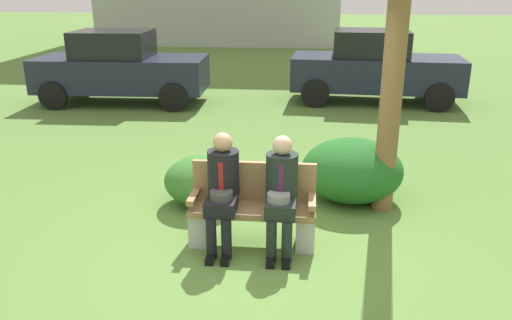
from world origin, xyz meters
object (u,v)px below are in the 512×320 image
at_px(park_bench, 253,209).
at_px(seated_man_left, 222,186).
at_px(parked_car_far, 375,67).
at_px(shrub_mid_lawn, 203,180).
at_px(parked_car_near, 120,68).
at_px(seated_man_right, 281,189).
at_px(shrub_near_bench, 352,170).

bearing_deg(park_bench, seated_man_left, -158.01).
bearing_deg(parked_car_far, shrub_mid_lawn, -114.68).
height_order(park_bench, parked_car_near, parked_car_near).
bearing_deg(seated_man_right, shrub_mid_lawn, 133.50).
height_order(shrub_mid_lawn, parked_car_far, parked_car_far).
bearing_deg(parked_car_far, park_bench, -106.31).
xyz_separation_m(park_bench, seated_man_right, (0.31, -0.13, 0.31)).
relative_size(seated_man_left, shrub_near_bench, 0.96).
distance_m(seated_man_right, parked_car_far, 7.60).
bearing_deg(seated_man_right, park_bench, 157.74).
xyz_separation_m(seated_man_left, seated_man_right, (0.63, -0.00, -0.01)).
distance_m(park_bench, seated_man_right, 0.46).
height_order(seated_man_right, parked_car_far, parked_car_far).
bearing_deg(shrub_mid_lawn, parked_car_near, 118.69).
bearing_deg(seated_man_left, parked_car_near, 117.51).
bearing_deg(parked_car_near, seated_man_right, -58.42).
height_order(seated_man_left, seated_man_right, seated_man_left).
xyz_separation_m(park_bench, seated_man_left, (-0.31, -0.13, 0.31)).
height_order(parked_car_near, parked_car_far, same).
distance_m(seated_man_left, shrub_near_bench, 2.09).
distance_m(seated_man_left, shrub_mid_lawn, 1.27).
bearing_deg(shrub_mid_lawn, seated_man_left, -68.68).
distance_m(shrub_near_bench, parked_car_far, 6.03).
xyz_separation_m(seated_man_left, parked_car_far, (2.44, 7.38, 0.13)).
bearing_deg(seated_man_left, shrub_mid_lawn, 111.32).
relative_size(seated_man_right, parked_car_far, 0.32).
xyz_separation_m(parked_car_near, parked_car_far, (5.92, 0.69, 0.00)).
bearing_deg(park_bench, shrub_mid_lawn, 127.10).
xyz_separation_m(seated_man_right, shrub_mid_lawn, (-1.07, 1.12, -0.39)).
distance_m(seated_man_left, parked_car_far, 7.77).
height_order(seated_man_left, shrub_mid_lawn, seated_man_left).
bearing_deg(park_bench, shrub_near_bench, 48.08).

